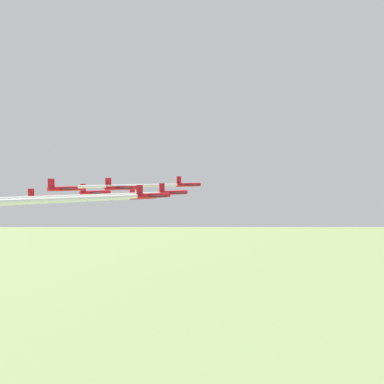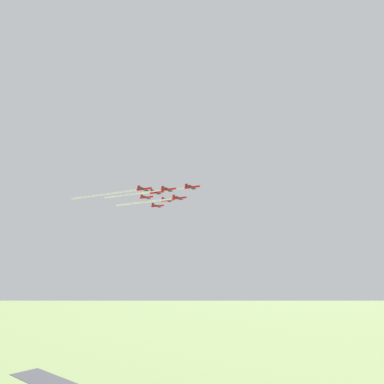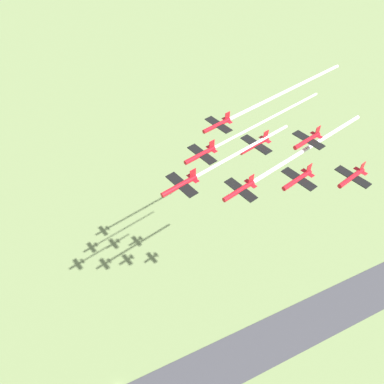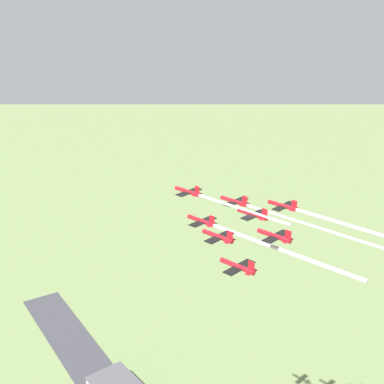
# 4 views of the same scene
# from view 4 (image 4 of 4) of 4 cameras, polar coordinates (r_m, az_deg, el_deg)

# --- Properties ---
(jet_0) EXTENTS (9.97, 9.54, 3.33)m
(jet_0) POSITION_cam_4_polar(r_m,az_deg,el_deg) (163.54, -0.40, 0.04)
(jet_0) COLOR red
(jet_1) EXTENTS (9.97, 9.54, 3.33)m
(jet_1) POSITION_cam_4_polar(r_m,az_deg,el_deg) (152.03, 1.10, -3.12)
(jet_1) COLOR red
(jet_2) EXTENTS (9.97, 9.54, 3.33)m
(jet_2) POSITION_cam_4_polar(r_m,az_deg,el_deg) (161.71, 4.61, -1.00)
(jet_2) COLOR red
(jet_3) EXTENTS (9.97, 9.54, 3.33)m
(jet_3) POSITION_cam_4_polar(r_m,az_deg,el_deg) (138.81, 2.87, -4.77)
(jet_3) COLOR red
(jet_4) EXTENTS (9.97, 9.54, 3.33)m
(jet_4) POSITION_cam_4_polar(r_m,az_deg,el_deg) (148.69, 6.58, -2.39)
(jet_4) COLOR red
(jet_5) EXTENTS (9.97, 9.54, 3.33)m
(jet_5) POSITION_cam_4_polar(r_m,az_deg,el_deg) (160.53, 9.73, -1.46)
(jet_5) COLOR red
(jet_6) EXTENTS (9.97, 9.54, 3.33)m
(jet_6) POSITION_cam_4_polar(r_m,az_deg,el_deg) (127.22, 4.99, -7.94)
(jet_6) COLOR red
(jet_7) EXTENTS (9.97, 9.54, 3.33)m
(jet_7) POSITION_cam_4_polar(r_m,az_deg,el_deg) (136.64, 8.90, -4.67)
(jet_7) COLOR red
(smoke_trail_0) EXTENTS (32.35, 5.76, 0.80)m
(smoke_trail_0) POSITION_cam_4_polar(r_m,az_deg,el_deg) (150.82, 5.34, -1.84)
(smoke_trail_0) COLOR white
(smoke_trail_1) EXTENTS (45.08, 7.97, 1.05)m
(smoke_trail_1) POSITION_cam_4_polar(r_m,az_deg,el_deg) (136.89, 9.62, -6.18)
(smoke_trail_1) COLOR white
(smoke_trail_2) EXTENTS (43.28, 7.37, 0.72)m
(smoke_trail_2) POSITION_cam_4_polar(r_m,az_deg,el_deg) (147.97, 12.59, -3.52)
(smoke_trail_2) COLOR white
(smoke_trail_5) EXTENTS (52.43, 9.06, 1.00)m
(smoke_trail_5) POSITION_cam_4_polar(r_m,az_deg,el_deg) (147.27, 19.77, -4.44)
(smoke_trail_5) COLOR white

